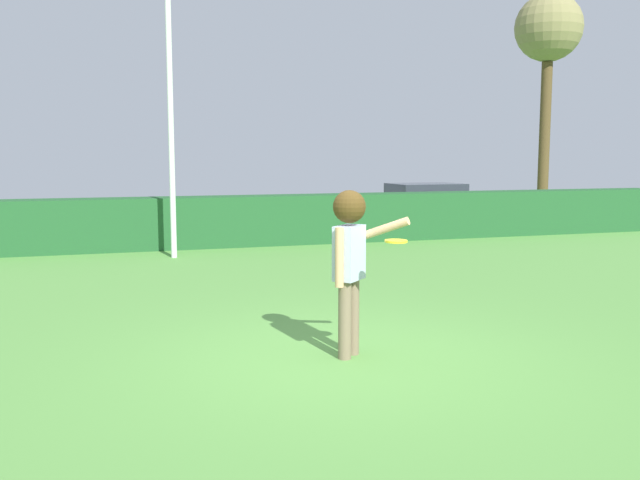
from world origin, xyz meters
name	(u,v)px	position (x,y,z in m)	size (l,w,h in m)	color
ground_plane	(342,358)	(0.00, 0.00, 0.00)	(60.00, 60.00, 0.00)	#5A9742
person	(350,250)	(0.09, 0.03, 1.16)	(0.82, 0.50, 1.79)	#7D6951
frisbee	(396,241)	(0.36, -0.56, 1.31)	(0.23, 0.23, 0.03)	yellow
lamppost	(170,81)	(-0.88, 8.04, 3.67)	(0.24, 0.24, 6.69)	silver
hedge_row	(204,222)	(0.00, 9.57, 0.59)	(25.70, 0.90, 1.18)	#205429
parked_car_white	(426,201)	(7.58, 13.25, 0.69)	(4.25, 1.91, 1.25)	white
bare_elm_tree	(548,34)	(13.37, 15.30, 6.48)	(2.42, 2.42, 7.91)	brown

